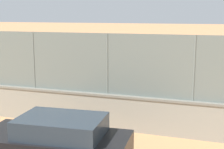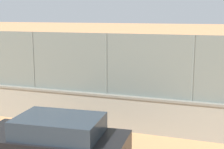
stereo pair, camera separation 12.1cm
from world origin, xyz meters
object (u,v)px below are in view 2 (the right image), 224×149
at_px(player_baseline_waiting, 168,85).
at_px(parked_car_black, 54,143).
at_px(player_foreground_swinging, 101,65).
at_px(spare_ball_by_wall, 120,119).
at_px(sports_ball, 73,84).

bearing_deg(player_baseline_waiting, parked_car_black, 78.52).
distance_m(player_foreground_swinging, player_baseline_waiting, 6.84).
bearing_deg(player_baseline_waiting, spare_ball_by_wall, 62.35).
distance_m(player_baseline_waiting, spare_ball_by_wall, 3.04).
bearing_deg(parked_car_black, sports_ball, -64.27).
bearing_deg(player_baseline_waiting, player_foreground_swinging, -40.15).
distance_m(player_foreground_swinging, parked_car_black, 12.21).
bearing_deg(player_foreground_swinging, sports_ball, 67.16).
xyz_separation_m(player_foreground_swinging, sports_ball, (0.86, 2.03, -0.87)).
distance_m(player_foreground_swinging, spare_ball_by_wall, 8.03).
distance_m(player_baseline_waiting, sports_ball, 6.59).
height_order(player_baseline_waiting, parked_car_black, player_baseline_waiting).
bearing_deg(sports_ball, spare_ball_by_wall, 133.89).
distance_m(spare_ball_by_wall, parked_car_black, 4.72).
xyz_separation_m(sports_ball, spare_ball_by_wall, (-4.74, 4.93, -0.08)).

